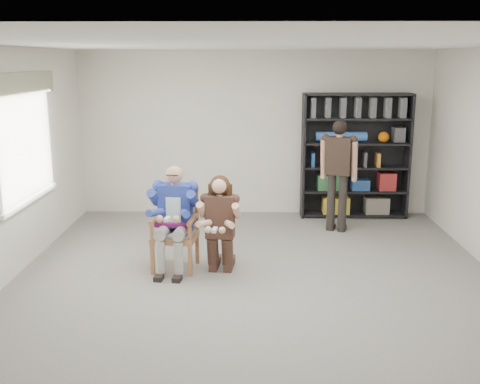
# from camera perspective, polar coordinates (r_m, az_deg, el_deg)

# --- Properties ---
(room_shell) EXTENTS (6.00, 7.00, 2.80)m
(room_shell) POSITION_cam_1_polar(r_m,az_deg,el_deg) (6.23, 1.74, 1.86)
(room_shell) COLOR beige
(room_shell) RESTS_ON ground
(floor) EXTENTS (6.00, 7.00, 0.01)m
(floor) POSITION_cam_1_polar(r_m,az_deg,el_deg) (6.65, 1.66, -10.05)
(floor) COLOR #65635E
(floor) RESTS_ON ground
(window_left) EXTENTS (0.16, 2.00, 1.75)m
(window_left) POSITION_cam_1_polar(r_m,az_deg,el_deg) (7.73, -20.86, 4.95)
(window_left) COLOR white
(window_left) RESTS_ON room_shell
(armchair) EXTENTS (0.66, 0.64, 1.04)m
(armchair) POSITION_cam_1_polar(r_m,az_deg,el_deg) (7.21, -6.64, -3.86)
(armchair) COLOR #A16743
(armchair) RESTS_ON floor
(seated_man) EXTENTS (0.67, 0.87, 1.35)m
(seated_man) POSITION_cam_1_polar(r_m,az_deg,el_deg) (7.16, -6.67, -2.66)
(seated_man) COLOR navy
(seated_man) RESTS_ON floor
(kneeling_woman) EXTENTS (0.61, 0.88, 1.24)m
(kneeling_woman) POSITION_cam_1_polar(r_m,az_deg,el_deg) (7.01, -2.07, -3.42)
(kneeling_woman) COLOR #38211C
(kneeling_woman) RESTS_ON floor
(bookshelf) EXTENTS (1.80, 0.38, 2.10)m
(bookshelf) POSITION_cam_1_polar(r_m,az_deg,el_deg) (9.68, 11.62, 3.60)
(bookshelf) COLOR black
(bookshelf) RESTS_ON floor
(standing_man) EXTENTS (0.61, 0.47, 1.75)m
(standing_man) POSITION_cam_1_polar(r_m,az_deg,el_deg) (8.81, 9.91, 1.56)
(standing_man) COLOR black
(standing_man) RESTS_ON floor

